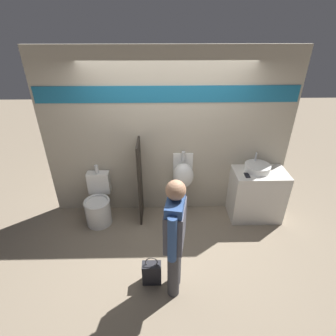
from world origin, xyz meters
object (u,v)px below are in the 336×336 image
object	(u,v)px
sink_basin	(257,168)
cell_phone	(247,175)
person_in_vest	(175,233)
shopping_bag	(152,273)
urinal_near_counter	(183,176)
toilet	(98,205)

from	to	relation	value
sink_basin	cell_phone	size ratio (longest dim) A/B	2.91
sink_basin	person_in_vest	distance (m)	1.99
person_in_vest	shopping_bag	world-z (taller)	person_in_vest
urinal_near_counter	toilet	bearing A→B (deg)	-172.29
cell_phone	person_in_vest	world-z (taller)	person_in_vest
urinal_near_counter	person_in_vest	xyz separation A→B (m)	(-0.20, -1.50, 0.18)
sink_basin	person_in_vest	size ratio (longest dim) A/B	0.25
urinal_near_counter	toilet	world-z (taller)	urinal_near_counter
person_in_vest	sink_basin	bearing A→B (deg)	-33.70
sink_basin	toilet	distance (m)	2.65
toilet	sink_basin	bearing A→B (deg)	2.60
person_in_vest	shopping_bag	distance (m)	0.82
sink_basin	toilet	bearing A→B (deg)	-177.40
shopping_bag	person_in_vest	bearing A→B (deg)	-17.16
person_in_vest	cell_phone	bearing A→B (deg)	-32.42
sink_basin	urinal_near_counter	xyz separation A→B (m)	(-1.17, 0.07, -0.18)
toilet	shopping_bag	bearing A→B (deg)	-53.26
toilet	person_in_vest	distance (m)	1.88
cell_phone	shopping_bag	bearing A→B (deg)	-140.80
cell_phone	toilet	bearing A→B (deg)	179.08
cell_phone	shopping_bag	world-z (taller)	cell_phone
cell_phone	shopping_bag	xyz separation A→B (m)	(-1.46, -1.19, -0.72)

